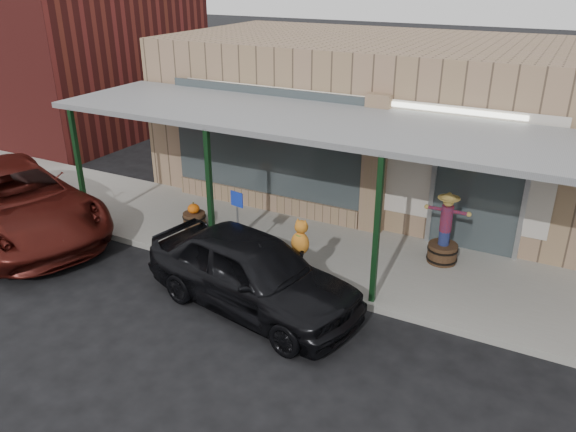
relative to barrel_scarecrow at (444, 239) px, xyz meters
The scene contains 10 objects.
ground 5.06m from the barrel_scarecrow, 121.01° to the right, with size 120.00×120.00×0.00m, color black.
sidewalk 2.75m from the barrel_scarecrow, 164.87° to the right, with size 40.00×3.20×0.15m, color gray.
storefront 4.86m from the barrel_scarecrow, 123.78° to the left, with size 12.00×6.25×4.20m.
awning 3.55m from the barrel_scarecrow, 164.08° to the right, with size 12.00×3.00×3.04m.
block_buildings_near 5.82m from the barrel_scarecrow, 96.72° to the left, with size 61.00×8.00×8.00m.
barrel_scarecrow is the anchor object (origin of this frame).
barrel_pumpkin 5.81m from the barrel_scarecrow, 169.89° to the right, with size 0.63×0.63×0.64m.
handicap_sign 4.36m from the barrel_scarecrow, 154.01° to the right, with size 0.32×0.08×1.54m.
parked_sedan 4.21m from the barrel_scarecrow, 131.52° to the right, with size 4.61×2.54×1.58m.
car_maroon 9.95m from the barrel_scarecrow, 162.04° to the right, with size 2.77×6.00×1.67m, color #4A130E.
Camera 1 is at (4.59, -6.57, 5.91)m, focal length 35.00 mm.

